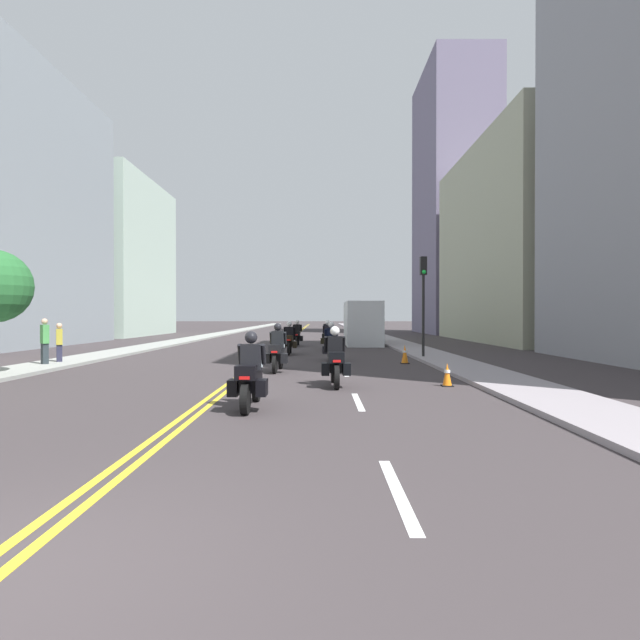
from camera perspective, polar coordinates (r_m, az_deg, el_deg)
ground_plane at (r=51.82m, az=-2.46°, el=-1.64°), size 264.00×264.00×0.00m
sidewalk_left at (r=52.74m, az=-10.80°, el=-1.55°), size 2.09×144.00×0.12m
sidewalk_right at (r=52.02m, az=6.00°, el=-1.57°), size 2.09×144.00×0.12m
centreline_yellow_inner at (r=51.83m, az=-2.59°, el=-1.64°), size 0.12×132.00×0.01m
centreline_yellow_outer at (r=51.82m, az=-2.32°, el=-1.64°), size 0.12×132.00×0.01m
lane_dashes_white at (r=32.79m, az=1.74°, el=-2.86°), size 0.14×56.40×0.01m
building_right_1 at (r=42.31m, az=20.15°, el=7.65°), size 6.20×20.49×14.44m
building_left_2 at (r=55.30m, az=-20.47°, el=6.21°), size 6.75×15.86×14.93m
building_right_2 at (r=60.88m, az=14.43°, el=12.13°), size 6.79×13.43×28.45m
motorcycle_0 at (r=11.01m, az=-7.21°, el=-6.16°), size 0.77×2.21×1.59m
motorcycle_1 at (r=14.33m, az=1.90°, el=-4.53°), size 0.77×2.11×1.62m
motorcycle_2 at (r=18.13m, az=-4.33°, el=-3.45°), size 0.78×2.20×1.65m
motorcycle_3 at (r=22.49m, az=1.50°, el=-2.69°), size 0.76×2.07×1.65m
motorcycle_4 at (r=26.07m, az=-3.04°, el=-2.26°), size 0.76×2.16×1.64m
motorcycle_5 at (r=29.98m, az=1.10°, el=-1.91°), size 0.78×2.22×1.63m
motorcycle_6 at (r=33.44m, az=-2.19°, el=-1.68°), size 0.77×2.10×1.63m
motorcycle_7 at (r=37.58m, az=1.08°, el=-1.46°), size 0.77×2.17×1.59m
traffic_cone_0 at (r=21.42m, az=9.36°, el=-3.63°), size 0.34×0.34×0.76m
traffic_cone_1 at (r=14.80m, az=13.76°, el=-5.72°), size 0.30×0.30×0.63m
traffic_light_near at (r=23.80m, az=11.30°, el=3.34°), size 0.28×0.38×4.50m
pedestrian_0 at (r=22.13m, az=-27.16°, el=-2.10°), size 0.45×0.46×1.80m
pedestrian_1 at (r=23.00m, az=-25.90°, el=-2.25°), size 0.36×0.42×1.62m
parked_truck at (r=34.89m, az=4.79°, el=-0.57°), size 2.20×6.50×2.80m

